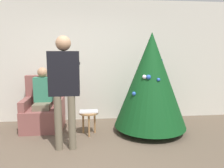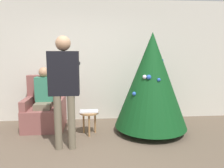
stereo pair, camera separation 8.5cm
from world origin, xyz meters
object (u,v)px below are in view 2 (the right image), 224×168
at_px(person_standing, 64,81).
at_px(side_stool, 89,116).
at_px(christmas_tree, 151,80).
at_px(armchair, 45,111).
at_px(person_seated, 44,95).

xyz_separation_m(person_standing, side_stool, (0.38, 0.55, -0.75)).
relative_size(person_standing, side_stool, 4.12).
distance_m(christmas_tree, armchair, 2.26).
bearing_deg(christmas_tree, person_standing, -159.39).
relative_size(person_seated, person_standing, 0.69).
xyz_separation_m(armchair, person_seated, (0.00, -0.04, 0.34)).
bearing_deg(side_stool, person_seated, 155.62).
bearing_deg(christmas_tree, person_seated, 170.14).
bearing_deg(person_standing, armchair, 118.51).
bearing_deg(armchair, side_stool, -26.30).
height_order(christmas_tree, armchair, christmas_tree).
xyz_separation_m(armchair, person_standing, (0.54, -1.00, 0.76)).
height_order(person_seated, person_standing, person_standing).
bearing_deg(christmas_tree, armchair, 169.15).
bearing_deg(side_stool, armchair, 153.70).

